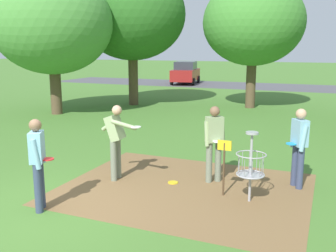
# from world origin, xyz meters

# --- Properties ---
(ground_plane) EXTENTS (160.00, 160.00, 0.00)m
(ground_plane) POSITION_xyz_m (0.00, 0.00, 0.00)
(ground_plane) COLOR #47752D
(dirt_tee_pad) EXTENTS (5.10, 4.09, 0.01)m
(dirt_tee_pad) POSITION_xyz_m (2.04, 2.20, 0.00)
(dirt_tee_pad) COLOR brown
(dirt_tee_pad) RESTS_ON ground
(disc_golf_basket) EXTENTS (0.98, 0.58, 1.39)m
(disc_golf_basket) POSITION_xyz_m (3.38, 2.05, 0.75)
(disc_golf_basket) COLOR #9E9EA3
(disc_golf_basket) RESTS_ON ground
(player_foreground_watching) EXTENTS (1.13, 0.44, 1.71)m
(player_foreground_watching) POSITION_xyz_m (0.40, 2.15, 0.99)
(player_foreground_watching) COLOR slate
(player_foreground_watching) RESTS_ON ground
(player_throwing) EXTENTS (0.46, 0.45, 1.71)m
(player_throwing) POSITION_xyz_m (2.48, 2.85, 0.97)
(player_throwing) COLOR slate
(player_throwing) RESTS_ON ground
(player_waiting_left) EXTENTS (0.45, 0.48, 1.71)m
(player_waiting_left) POSITION_xyz_m (4.22, 3.22, 0.97)
(player_waiting_left) COLOR #384260
(player_waiting_left) RESTS_ON ground
(player_waiting_right) EXTENTS (0.45, 0.49, 1.71)m
(player_waiting_right) POSITION_xyz_m (-0.03, 0.14, 0.97)
(player_waiting_right) COLOR #384260
(player_waiting_right) RESTS_ON ground
(frisbee_mid_grass) EXTENTS (0.23, 0.23, 0.02)m
(frisbee_mid_grass) POSITION_xyz_m (1.68, 2.41, 0.01)
(frisbee_mid_grass) COLOR gold
(frisbee_mid_grass) RESTS_ON ground
(tree_near_right) EXTENTS (5.26, 5.26, 6.26)m
(tree_near_right) POSITION_xyz_m (-6.63, 8.83, 4.01)
(tree_near_right) COLOR brown
(tree_near_right) RESTS_ON ground
(tree_mid_center) EXTENTS (5.42, 5.42, 6.91)m
(tree_mid_center) POSITION_xyz_m (-4.77, 12.76, 4.59)
(tree_mid_center) COLOR brown
(tree_mid_center) RESTS_ON ground
(tree_mid_right) EXTENTS (4.87, 4.87, 6.22)m
(tree_mid_right) POSITION_xyz_m (1.11, 14.09, 4.13)
(tree_mid_right) COLOR brown
(tree_mid_right) RESTS_ON ground
(parking_lot_strip) EXTENTS (36.00, 6.00, 0.01)m
(parking_lot_strip) POSITION_xyz_m (0.00, 25.41, 0.00)
(parking_lot_strip) COLOR #4C4C51
(parking_lot_strip) RESTS_ON ground
(parked_car_leftmost) EXTENTS (2.50, 4.45, 1.84)m
(parked_car_leftmost) POSITION_xyz_m (-6.41, 25.12, 0.92)
(parked_car_leftmost) COLOR maroon
(parked_car_leftmost) RESTS_ON ground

